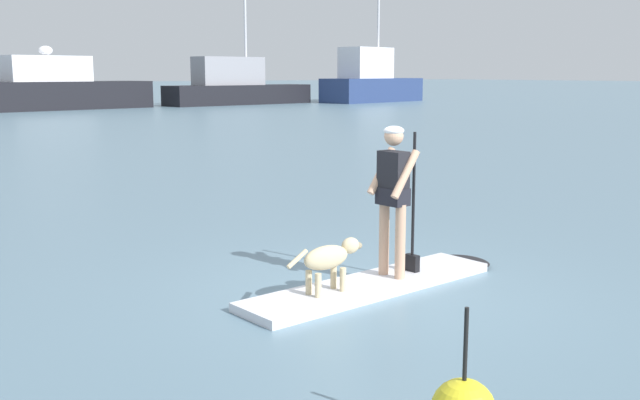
# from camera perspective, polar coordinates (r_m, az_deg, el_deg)

# --- Properties ---
(ground_plane) EXTENTS (400.00, 400.00, 0.00)m
(ground_plane) POSITION_cam_1_polar(r_m,az_deg,el_deg) (8.47, 3.90, -6.96)
(ground_plane) COLOR slate
(paddleboard) EXTENTS (3.67, 1.07, 0.10)m
(paddleboard) POSITION_cam_1_polar(r_m,az_deg,el_deg) (8.62, 5.01, -6.35)
(paddleboard) COLOR silver
(paddleboard) RESTS_ON ground_plane
(person_paddler) EXTENTS (0.63, 0.51, 1.75)m
(person_paddler) POSITION_cam_1_polar(r_m,az_deg,el_deg) (8.48, 5.74, 0.77)
(person_paddler) COLOR tan
(person_paddler) RESTS_ON paddleboard
(dog) EXTENTS (1.05, 0.27, 0.56)m
(dog) POSITION_cam_1_polar(r_m,az_deg,el_deg) (7.94, 0.74, -4.53)
(dog) COLOR #CCB78C
(dog) RESTS_ON paddleboard
(moored_boat_far_port) EXTENTS (12.35, 4.93, 4.21)m
(moored_boat_far_port) POSITION_cam_1_polar(r_m,az_deg,el_deg) (53.04, -19.60, 8.09)
(moored_boat_far_port) COLOR black
(moored_boat_far_port) RESTS_ON ground_plane
(moored_boat_starboard) EXTENTS (12.51, 4.04, 9.80)m
(moored_boat_starboard) POSITION_cam_1_polar(r_m,az_deg,el_deg) (58.28, -6.52, 8.70)
(moored_boat_starboard) COLOR black
(moored_boat_starboard) RESTS_ON ground_plane
(moored_boat_center) EXTENTS (10.68, 5.44, 9.55)m
(moored_boat_center) POSITION_cam_1_polar(r_m,az_deg,el_deg) (63.38, 3.96, 9.12)
(moored_boat_center) COLOR navy
(moored_boat_center) RESTS_ON ground_plane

